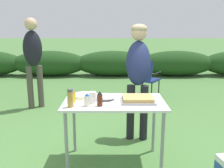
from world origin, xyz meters
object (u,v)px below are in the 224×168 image
at_px(paper_cup_stack, 93,97).
at_px(spice_jar, 71,98).
at_px(mayo_bottle, 87,100).
at_px(standing_person_in_navy_coat, 138,67).
at_px(mixing_bowl, 105,97).
at_px(camp_chair_green_behind_table, 145,77).
at_px(plate_stack, 84,96).
at_px(bbq_sauce_bottle, 100,99).
at_px(folding_table, 114,108).
at_px(mustard_bottle, 73,96).
at_px(food_tray, 138,99).
at_px(standing_person_in_dark_puffer, 33,54).

relative_size(paper_cup_stack, spice_jar, 0.63).
bearing_deg(mayo_bottle, standing_person_in_navy_coat, 56.16).
xyz_separation_m(mixing_bowl, camp_chair_green_behind_table, (0.79, 2.59, -0.30)).
xyz_separation_m(plate_stack, mayo_bottle, (0.07, -0.33, 0.05)).
relative_size(mixing_bowl, bbq_sauce_bottle, 1.49).
bearing_deg(camp_chair_green_behind_table, bbq_sauce_bottle, -74.05).
relative_size(folding_table, spice_jar, 5.89).
relative_size(mixing_bowl, mustard_bottle, 1.75).
relative_size(food_tray, mixing_bowl, 1.57).
height_order(mixing_bowl, standing_person_in_dark_puffer, standing_person_in_dark_puffer).
bearing_deg(standing_person_in_navy_coat, camp_chair_green_behind_table, 85.15).
bearing_deg(camp_chair_green_behind_table, paper_cup_stack, -76.27).
distance_m(food_tray, paper_cup_stack, 0.49).
bearing_deg(plate_stack, bbq_sauce_bottle, -59.13).
xyz_separation_m(plate_stack, spice_jar, (-0.10, -0.36, 0.07)).
distance_m(mixing_bowl, camp_chair_green_behind_table, 2.73).
distance_m(mayo_bottle, standing_person_in_navy_coat, 1.11).
xyz_separation_m(spice_jar, standing_person_in_navy_coat, (0.77, 0.94, 0.16)).
distance_m(food_tray, mayo_bottle, 0.56).
relative_size(plate_stack, mustard_bottle, 1.89).
xyz_separation_m(plate_stack, paper_cup_stack, (0.11, -0.22, 0.04)).
height_order(folding_table, camp_chair_green_behind_table, camp_chair_green_behind_table).
distance_m(mayo_bottle, standing_person_in_dark_puffer, 2.51).
xyz_separation_m(paper_cup_stack, mayo_bottle, (-0.05, -0.11, 0.01)).
height_order(mustard_bottle, spice_jar, spice_jar).
distance_m(standing_person_in_navy_coat, camp_chair_green_behind_table, 2.03).
relative_size(food_tray, bbq_sauce_bottle, 2.34).
xyz_separation_m(folding_table, plate_stack, (-0.34, 0.15, 0.09)).
bearing_deg(mustard_bottle, plate_stack, 61.89).
relative_size(folding_table, mustard_bottle, 8.30).
relative_size(folding_table, mayo_bottle, 8.08).
distance_m(plate_stack, mixing_bowl, 0.26).
relative_size(spice_jar, camp_chair_green_behind_table, 0.22).
xyz_separation_m(bbq_sauce_bottle, camp_chair_green_behind_table, (0.84, 2.83, -0.35)).
relative_size(food_tray, camp_chair_green_behind_table, 0.44).
relative_size(mayo_bottle, standing_person_in_navy_coat, 0.09).
xyz_separation_m(spice_jar, standing_person_in_dark_puffer, (-1.05, 2.21, 0.20)).
bearing_deg(plate_stack, food_tray, -16.12).
distance_m(folding_table, standing_person_in_dark_puffer, 2.53).
relative_size(food_tray, spice_jar, 1.95).
distance_m(food_tray, bbq_sauce_bottle, 0.43).
xyz_separation_m(plate_stack, standing_person_in_dark_puffer, (-1.14, 1.86, 0.27)).
bearing_deg(standing_person_in_navy_coat, plate_stack, -133.51).
xyz_separation_m(food_tray, bbq_sauce_bottle, (-0.40, -0.15, 0.05)).
distance_m(mayo_bottle, spice_jar, 0.17).
bearing_deg(bbq_sauce_bottle, food_tray, 20.81).
distance_m(mixing_bowl, spice_jar, 0.44).
bearing_deg(camp_chair_green_behind_table, folding_table, -72.10).
bearing_deg(plate_stack, standing_person_in_dark_puffer, 121.67).
bearing_deg(paper_cup_stack, mixing_bowl, 44.82).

